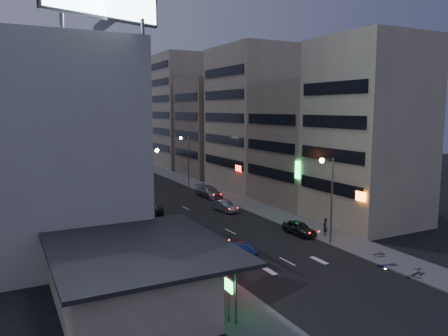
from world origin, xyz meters
TOP-DOWN VIEW (x-y plane):
  - ground at (0.00, 0.00)m, footprint 180.00×180.00m
  - sidewalk_left at (-8.00, 30.00)m, footprint 4.00×120.00m
  - sidewalk_right at (8.00, 30.00)m, footprint 4.00×120.00m
  - food_court at (-13.90, 2.00)m, footprint 11.00×13.00m
  - white_building at (-17.00, 20.00)m, footprint 14.00×24.00m
  - shophouse_near at (15.00, 10.50)m, footprint 10.00×11.00m
  - shophouse_mid at (15.50, 22.00)m, footprint 11.00×12.00m
  - shophouse_far at (15.00, 35.00)m, footprint 10.00×14.00m
  - far_left_a at (-15.50, 45.00)m, footprint 11.00×10.00m
  - far_left_b at (-16.00, 58.00)m, footprint 12.00×10.00m
  - far_right_a at (15.50, 50.00)m, footprint 11.00×12.00m
  - far_right_b at (16.00, 64.00)m, footprint 12.00×12.00m
  - street_lamp_right_near at (5.90, 6.00)m, footprint 1.60×0.44m
  - street_lamp_left at (-5.90, 22.00)m, footprint 1.60×0.44m
  - street_lamp_right_far at (5.90, 40.00)m, footprint 1.60×0.44m
  - parked_car_right_near at (5.60, 9.87)m, footprint 1.80×4.06m
  - parked_car_right_mid at (3.54, 22.16)m, footprint 1.93×4.19m
  - parked_car_left at (-5.60, 24.89)m, footprint 2.88×6.00m
  - parked_car_right_far at (5.60, 31.03)m, footprint 2.54×5.55m
  - road_car_blue at (-3.36, 6.52)m, footprint 1.88×4.37m
  - road_car_silver at (-5.00, 13.87)m, footprint 2.24×5.02m
  - person at (7.51, 8.21)m, footprint 0.74×0.64m
  - scooter_black_a at (7.41, -2.72)m, footprint 1.06×2.02m
  - scooter_silver_a at (8.14, -1.98)m, footprint 0.88×1.71m
  - scooter_blue at (7.20, -0.59)m, footprint 0.91×1.92m
  - scooter_black_b at (8.38, 1.78)m, footprint 0.57×1.70m
  - scooter_silver_b at (8.02, 1.28)m, footprint 0.98×1.74m

SIDE VIEW (x-z plane):
  - ground at x=0.00m, z-range 0.00..0.00m
  - sidewalk_left at x=-8.00m, z-range 0.00..0.12m
  - sidewalk_right at x=8.00m, z-range 0.00..0.12m
  - scooter_silver_a at x=8.14m, z-range 0.12..1.12m
  - scooter_silver_b at x=8.02m, z-range 0.12..1.13m
  - scooter_black_b at x=8.38m, z-range 0.12..1.16m
  - parked_car_right_mid at x=3.54m, z-range 0.00..1.33m
  - parked_car_right_near at x=5.60m, z-range 0.00..1.36m
  - scooter_blue at x=7.20m, z-range 0.12..1.25m
  - road_car_blue at x=-3.36m, z-range 0.00..1.40m
  - scooter_black_a at x=7.41m, z-range 0.12..1.30m
  - road_car_silver at x=-5.00m, z-range 0.00..1.43m
  - parked_car_right_far at x=5.60m, z-range 0.00..1.57m
  - parked_car_left at x=-5.60m, z-range 0.00..1.65m
  - person at x=7.51m, z-range 0.12..1.84m
  - food_court at x=-13.90m, z-range 0.05..3.92m
  - street_lamp_right_near at x=5.90m, z-range 1.35..9.37m
  - street_lamp_left at x=-5.90m, z-range 1.35..9.37m
  - street_lamp_right_far at x=5.90m, z-range 1.35..9.37m
  - far_left_b at x=-16.00m, z-range 0.00..15.00m
  - shophouse_mid at x=15.50m, z-range 0.00..16.00m
  - white_building at x=-17.00m, z-range 0.00..18.00m
  - far_right_a at x=15.50m, z-range 0.00..18.00m
  - shophouse_near at x=15.00m, z-range 0.00..20.00m
  - far_left_a at x=-15.50m, z-range 0.00..20.00m
  - shophouse_far at x=15.00m, z-range 0.00..22.00m
  - far_right_b at x=16.00m, z-range 0.00..24.00m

